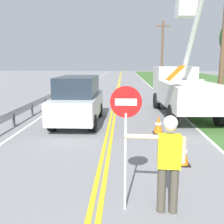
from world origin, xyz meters
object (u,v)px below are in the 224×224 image
utility_pole_mid (162,51)px  utility_bucket_truck (182,87)px  oncoming_suv_nearest (78,100)px  utility_pole_near (224,35)px  flagger_worker (168,158)px  traffic_cone_lead (182,153)px  traffic_cone_mid (158,125)px  stop_sign_paddle (126,121)px

utility_pole_mid → utility_bucket_truck: bearing=-95.2°
oncoming_suv_nearest → utility_pole_near: 8.79m
oncoming_suv_nearest → flagger_worker: bearing=-68.0°
utility_pole_mid → flagger_worker: bearing=-98.0°
utility_bucket_truck → traffic_cone_lead: bearing=-102.1°
utility_bucket_truck → utility_pole_mid: size_ratio=0.89×
oncoming_suv_nearest → utility_pole_near: utility_pole_near is taller
utility_pole_mid → traffic_cone_mid: 24.95m
oncoming_suv_nearest → utility_pole_mid: size_ratio=0.59×
stop_sign_paddle → oncoming_suv_nearest: bearing=106.6°
utility_bucket_truck → traffic_cone_mid: 4.36m
traffic_cone_mid → stop_sign_paddle: bearing=-104.0°
flagger_worker → oncoming_suv_nearest: 7.56m
oncoming_suv_nearest → utility_pole_mid: 24.04m
utility_bucket_truck → utility_pole_near: (2.37, 1.14, 2.76)m
utility_pole_mid → utility_pole_near: bearing=-88.6°
oncoming_suv_nearest → utility_pole_near: size_ratio=0.58×
utility_pole_near → oncoming_suv_nearest: bearing=-155.7°
flagger_worker → utility_pole_near: utility_pole_near is taller
oncoming_suv_nearest → stop_sign_paddle: bearing=-73.4°
utility_bucket_truck → oncoming_suv_nearest: (-5.12, -2.25, -0.36)m
flagger_worker → stop_sign_paddle: 1.02m
utility_pole_near → stop_sign_paddle: bearing=-117.7°
flagger_worker → stop_sign_paddle: (-0.77, 0.06, 0.66)m
utility_pole_near → traffic_cone_mid: 7.52m
utility_bucket_truck → traffic_cone_mid: size_ratio=9.82×
flagger_worker → traffic_cone_lead: flagger_worker is taller
traffic_cone_lead → utility_pole_near: bearing=64.6°
traffic_cone_lead → traffic_cone_mid: same height
utility_bucket_truck → utility_pole_mid: (1.88, 20.55, 2.64)m
utility_pole_mid → stop_sign_paddle: bearing=-99.4°
flagger_worker → utility_pole_mid: bearing=82.0°
stop_sign_paddle → traffic_cone_mid: stop_sign_paddle is taller
stop_sign_paddle → traffic_cone_mid: 5.67m
stop_sign_paddle → traffic_cone_mid: bearing=76.0°
oncoming_suv_nearest → traffic_cone_lead: oncoming_suv_nearest is taller
traffic_cone_mid → oncoming_suv_nearest: bearing=154.7°
utility_pole_near → traffic_cone_mid: bearing=-129.3°
flagger_worker → utility_bucket_truck: utility_bucket_truck is taller
utility_bucket_truck → utility_pole_mid: utility_pole_mid is taller
flagger_worker → utility_bucket_truck: (2.29, 9.25, 0.38)m
utility_pole_mid → traffic_cone_mid: utility_pole_mid is taller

